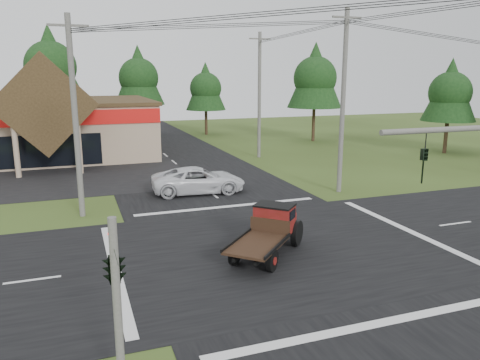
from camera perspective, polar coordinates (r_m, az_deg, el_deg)
name	(u,v)px	position (r m, az deg, el deg)	size (l,w,h in m)	color
ground	(277,248)	(21.01, 4.59, -8.24)	(120.00, 120.00, 0.00)	#344518
road_ns	(277,248)	(21.00, 4.59, -8.22)	(12.00, 120.00, 0.02)	black
road_ew	(277,248)	(21.00, 4.59, -8.21)	(120.00, 12.00, 0.02)	black
traffic_signal_corner	(113,252)	(11.26, -15.18, -8.41)	(0.53, 2.48, 4.40)	#595651
utility_pole_nw	(75,116)	(25.93, -19.46, 7.32)	(2.00, 0.30, 10.50)	#595651
utility_pole_ne	(343,101)	(30.53, 12.44, 9.40)	(2.00, 0.30, 11.50)	#595651
utility_pole_n	(259,95)	(43.03, 2.38, 10.35)	(2.00, 0.30, 11.20)	#595651
tree_row_c	(50,64)	(58.88, -22.12, 12.99)	(7.28, 7.28, 13.13)	#332316
tree_row_d	(139,76)	(60.40, -12.26, 12.31)	(6.16, 6.16, 11.11)	#332316
tree_row_e	(206,87)	(60.08, -4.21, 11.27)	(5.04, 5.04, 9.09)	#332316
tree_side_ne	(315,76)	(54.53, 9.14, 12.42)	(6.16, 6.16, 11.11)	#332316
tree_side_e_near	(450,91)	(49.54, 24.25, 9.91)	(5.04, 5.04, 9.09)	#332316
antique_flatbed_truck	(266,233)	(19.76, 3.22, -6.44)	(1.87, 4.89, 2.04)	#55150C
white_pickup	(199,180)	(30.39, -5.07, -0.01)	(2.77, 6.00, 1.67)	white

